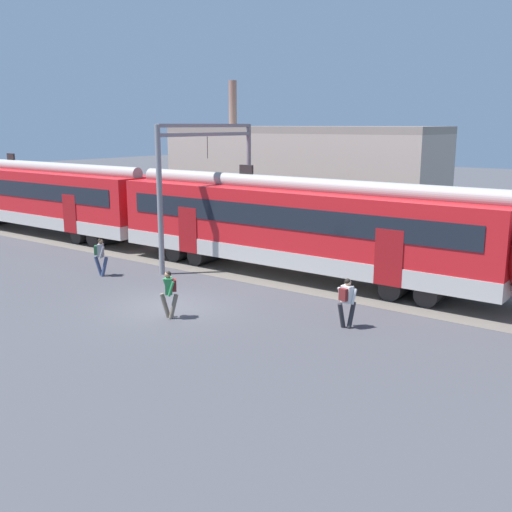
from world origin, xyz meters
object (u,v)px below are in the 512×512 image
Objects in this scene: commuter_train at (156,209)px; pedestrian_grey at (100,254)px; pedestrian_white at (347,299)px; pedestrian_green at (169,290)px.

pedestrian_grey is at bearing -72.17° from commuter_train.
pedestrian_grey is 11.91m from pedestrian_white.
pedestrian_white is (5.34, 2.66, 0.00)m from pedestrian_green.
commuter_train is 22.83× the size of pedestrian_green.
pedestrian_grey is 1.00× the size of pedestrian_white.
commuter_train reaches higher than pedestrian_grey.
commuter_train is 5.41m from pedestrian_grey.
pedestrian_green and pedestrian_white have the same top height.
pedestrian_grey is 7.00m from pedestrian_green.
commuter_train is 14.39m from pedestrian_white.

